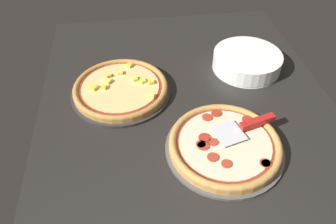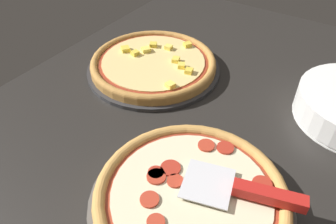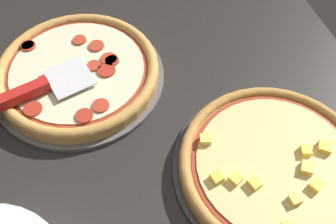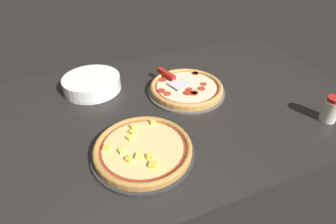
{
  "view_description": "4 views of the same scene",
  "coord_description": "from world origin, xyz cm",
  "px_view_note": "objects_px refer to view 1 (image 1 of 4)",
  "views": [
    {
      "loc": [
        -64.92,
        17.6,
        73.82
      ],
      "look_at": [
        9.13,
        7.33,
        3.0
      ],
      "focal_mm": 35.0,
      "sensor_mm": 36.0,
      "label": 1
    },
    {
      "loc": [
        -34.62,
        -21.44,
        48.23
      ],
      "look_at": [
        9.13,
        7.33,
        3.0
      ],
      "focal_mm": 35.0,
      "sensor_mm": 36.0,
      "label": 2
    },
    {
      "loc": [
        49.4,
        -4.34,
        61.08
      ],
      "look_at": [
        9.13,
        7.33,
        3.0
      ],
      "focal_mm": 42.0,
      "sensor_mm": 36.0,
      "label": 3
    },
    {
      "loc": [
        40.55,
        82.23,
        62.98
      ],
      "look_at": [
        9.13,
        7.33,
        3.0
      ],
      "focal_mm": 28.0,
      "sensor_mm": 36.0,
      "label": 4
    }
  ],
  "objects_px": {
    "pizza_front": "(225,144)",
    "plate_stack": "(247,61)",
    "pizza_back": "(121,88)",
    "serving_spatula": "(251,124)"
  },
  "relations": [
    {
      "from": "pizza_front",
      "to": "plate_stack",
      "type": "xyz_separation_m",
      "value": [
        0.38,
        -0.19,
        0.01
      ]
    },
    {
      "from": "plate_stack",
      "to": "serving_spatula",
      "type": "bearing_deg",
      "value": 163.5
    },
    {
      "from": "pizza_back",
      "to": "serving_spatula",
      "type": "relative_size",
      "value": 1.61
    },
    {
      "from": "serving_spatula",
      "to": "pizza_front",
      "type": "bearing_deg",
      "value": 117.2
    },
    {
      "from": "pizza_front",
      "to": "plate_stack",
      "type": "relative_size",
      "value": 1.27
    },
    {
      "from": "pizza_front",
      "to": "pizza_back",
      "type": "xyz_separation_m",
      "value": [
        0.3,
        0.29,
        -0.0
      ]
    },
    {
      "from": "pizza_front",
      "to": "pizza_back",
      "type": "distance_m",
      "value": 0.42
    },
    {
      "from": "pizza_back",
      "to": "pizza_front",
      "type": "bearing_deg",
      "value": -136.11
    },
    {
      "from": "pizza_front",
      "to": "plate_stack",
      "type": "bearing_deg",
      "value": -26.09
    },
    {
      "from": "pizza_front",
      "to": "serving_spatula",
      "type": "distance_m",
      "value": 0.1
    }
  ]
}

